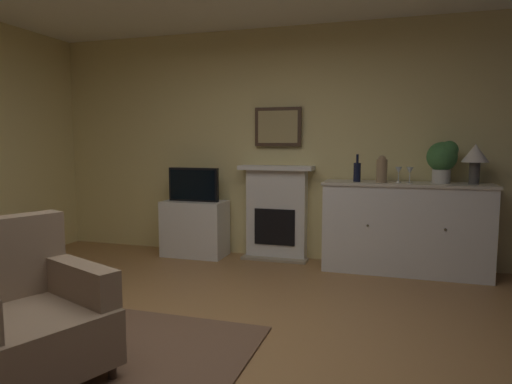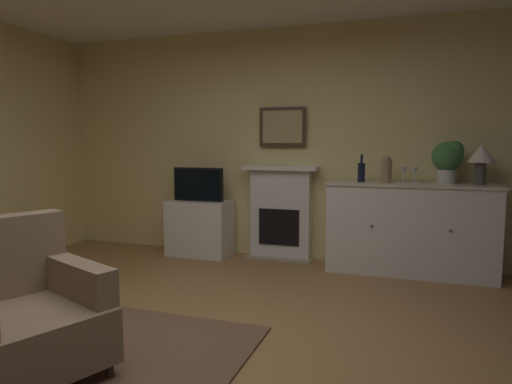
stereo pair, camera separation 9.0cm
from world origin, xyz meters
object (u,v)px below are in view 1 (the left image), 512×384
Objects in this scene: fireplace_unit at (277,212)px; tv_set at (194,185)px; wine_bottle at (357,172)px; vase_decorative at (382,169)px; sideboard_cabinet at (405,228)px; framed_picture at (278,127)px; armchair at (20,316)px; table_lamp at (475,156)px; wine_glass_left at (399,171)px; wine_glass_center at (410,171)px; potted_plant_small at (443,158)px; tv_cabinet at (195,228)px.

fireplace_unit reaches higher than tv_set.
vase_decorative is (0.25, -0.00, 0.03)m from wine_bottle.
framed_picture is at bearing 171.19° from sideboard_cabinet.
framed_picture is 0.53× the size of armchair.
wine_bottle reaches higher than fireplace_unit.
wine_bottle is at bearing -177.70° from table_lamp.
table_lamp reaches higher than wine_glass_left.
wine_glass_center is at bearing -0.84° from tv_set.
sideboard_cabinet is at bearing 121.18° from wine_glass_center.
potted_plant_small is (0.84, 0.09, 0.15)m from wine_bottle.
wine_glass_left is 0.22× the size of tv_cabinet.
tv_set is (-2.41, -0.01, 0.39)m from sideboard_cabinet.
tv_cabinet is at bearing 90.00° from tv_set.
armchair is (-1.63, -2.90, -0.68)m from wine_bottle.
wine_glass_center is at bearing -7.36° from wine_glass_left.
framed_picture reaches higher than wine_glass_left.
fireplace_unit is 1.04m from tv_set.
tv_cabinet is 2.89m from potted_plant_small.
framed_picture is 3.44m from armchair.
potted_plant_small is (2.75, 0.03, 0.88)m from tv_cabinet.
fireplace_unit is 3.20m from armchair.
wine_glass_left is at bearing -170.05° from potted_plant_small.
framed_picture reaches higher than tv_set.
potted_plant_small reaches higher than wine_glass_left.
potted_plant_small is at bearing 1.11° from tv_set.
tv_cabinet is at bearing 95.39° from armchair.
wine_bottle is at bearing -177.80° from wine_glass_left.
tv_set is (-0.00, -0.02, 0.53)m from tv_cabinet.
table_lamp is at bearing -0.28° from tv_cabinet.
potted_plant_small reaches higher than wine_glass_center.
sideboard_cabinet is 2.74× the size of tv_set.
wine_glass_left is at bearing -1.10° from tv_cabinet.
potted_plant_small is 0.41× the size of armchair.
armchair is (-2.47, -2.99, -0.83)m from potted_plant_small.
wine_bottle is at bearing -1.82° from tv_cabinet.
fireplace_unit is at bearing 171.40° from wine_glass_center.
fireplace_unit is 3.79× the size of wine_bottle.
framed_picture is 1.21m from tv_set.
fireplace_unit is at bearing 175.76° from potted_plant_small.
wine_glass_center is (0.11, -0.01, 0.00)m from wine_glass_left.
fireplace_unit is 1.46m from wine_glass_left.
vase_decorative is 0.27× the size of armchair.
wine_bottle is (0.93, -0.27, -0.49)m from framed_picture.
sideboard_cabinet is 0.77m from wine_bottle.
potted_plant_small is (0.32, 0.09, 0.13)m from wine_glass_center.
table_lamp is (2.07, -0.22, -0.31)m from framed_picture.
potted_plant_small reaches higher than table_lamp.
potted_plant_small is at bearing -5.69° from framed_picture.
wine_glass_center is at bearing -10.33° from framed_picture.
table_lamp is 0.65× the size of tv_set.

